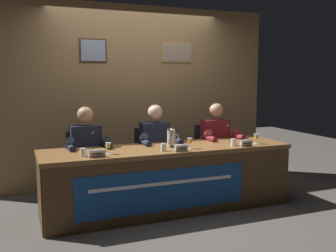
{
  "coord_description": "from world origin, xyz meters",
  "views": [
    {
      "loc": [
        -1.68,
        -4.18,
        1.57
      ],
      "look_at": [
        0.0,
        0.0,
        1.0
      ],
      "focal_mm": 41.22,
      "sensor_mm": 36.0,
      "label": 1
    }
  ],
  "objects_px": {
    "chair_left": "(85,168)",
    "juice_glass_right": "(256,137)",
    "juice_glass_left": "(108,146)",
    "nameplate_right": "(246,143)",
    "water_cup_center": "(163,148)",
    "chair_right": "(211,158)",
    "water_cup_left": "(83,153)",
    "panelist_left": "(87,149)",
    "microphone_center": "(171,141)",
    "nameplate_center": "(181,148)",
    "juice_glass_center": "(190,141)",
    "water_pitcher_central": "(171,137)",
    "panelist_center": "(157,145)",
    "conference_table": "(171,169)",
    "panelist_right": "(218,140)",
    "water_cup_right": "(233,143)",
    "chair_center": "(152,163)",
    "nameplate_left": "(97,153)",
    "microphone_right": "(232,137)",
    "microphone_left": "(95,146)"
  },
  "relations": [
    {
      "from": "panelist_left",
      "to": "chair_right",
      "type": "height_order",
      "value": "panelist_left"
    },
    {
      "from": "chair_left",
      "to": "chair_center",
      "type": "distance_m",
      "value": 0.89
    },
    {
      "from": "chair_left",
      "to": "nameplate_left",
      "type": "height_order",
      "value": "chair_left"
    },
    {
      "from": "juice_glass_left",
      "to": "nameplate_right",
      "type": "xyz_separation_m",
      "value": [
        1.64,
        -0.15,
        -0.05
      ]
    },
    {
      "from": "microphone_center",
      "to": "nameplate_center",
      "type": "bearing_deg",
      "value": -90.97
    },
    {
      "from": "nameplate_left",
      "to": "nameplate_center",
      "type": "height_order",
      "value": "same"
    },
    {
      "from": "chair_left",
      "to": "water_cup_left",
      "type": "xyz_separation_m",
      "value": [
        -0.14,
        -0.76,
        0.35
      ]
    },
    {
      "from": "chair_left",
      "to": "panelist_left",
      "type": "bearing_deg",
      "value": -90.0
    },
    {
      "from": "microphone_left",
      "to": "microphone_right",
      "type": "distance_m",
      "value": 1.74
    },
    {
      "from": "chair_left",
      "to": "water_pitcher_central",
      "type": "height_order",
      "value": "water_pitcher_central"
    },
    {
      "from": "water_cup_center",
      "to": "microphone_right",
      "type": "bearing_deg",
      "value": 12.51
    },
    {
      "from": "panelist_left",
      "to": "nameplate_left",
      "type": "distance_m",
      "value": 0.66
    },
    {
      "from": "chair_center",
      "to": "panelist_center",
      "type": "distance_m",
      "value": 0.34
    },
    {
      "from": "water_cup_right",
      "to": "panelist_right",
      "type": "bearing_deg",
      "value": 78.12
    },
    {
      "from": "nameplate_center",
      "to": "juice_glass_center",
      "type": "bearing_deg",
      "value": 35.67
    },
    {
      "from": "chair_center",
      "to": "panelist_center",
      "type": "relative_size",
      "value": 0.73
    },
    {
      "from": "juice_glass_left",
      "to": "water_pitcher_central",
      "type": "bearing_deg",
      "value": 17.01
    },
    {
      "from": "nameplate_center",
      "to": "panelist_right",
      "type": "relative_size",
      "value": 0.12
    },
    {
      "from": "chair_center",
      "to": "microphone_center",
      "type": "distance_m",
      "value": 0.7
    },
    {
      "from": "water_cup_center",
      "to": "chair_right",
      "type": "relative_size",
      "value": 0.09
    },
    {
      "from": "juice_glass_center",
      "to": "panelist_left",
      "type": "bearing_deg",
      "value": 151.73
    },
    {
      "from": "panelist_left",
      "to": "water_cup_center",
      "type": "height_order",
      "value": "panelist_left"
    },
    {
      "from": "nameplate_left",
      "to": "water_cup_center",
      "type": "xyz_separation_m",
      "value": [
        0.75,
        0.05,
        -0.0
      ]
    },
    {
      "from": "conference_table",
      "to": "water_pitcher_central",
      "type": "distance_m",
      "value": 0.41
    },
    {
      "from": "panelist_left",
      "to": "microphone_center",
      "type": "xyz_separation_m",
      "value": [
        0.93,
        -0.39,
        0.11
      ]
    },
    {
      "from": "chair_center",
      "to": "juice_glass_right",
      "type": "relative_size",
      "value": 7.31
    },
    {
      "from": "nameplate_left",
      "to": "juice_glass_center",
      "type": "height_order",
      "value": "juice_glass_center"
    },
    {
      "from": "nameplate_center",
      "to": "juice_glass_right",
      "type": "bearing_deg",
      "value": 5.88
    },
    {
      "from": "juice_glass_left",
      "to": "juice_glass_center",
      "type": "relative_size",
      "value": 1.0
    },
    {
      "from": "conference_table",
      "to": "water_pitcher_central",
      "type": "bearing_deg",
      "value": 66.71
    },
    {
      "from": "water_cup_center",
      "to": "chair_right",
      "type": "height_order",
      "value": "chair_right"
    },
    {
      "from": "microphone_right",
      "to": "nameplate_center",
      "type": "bearing_deg",
      "value": -159.94
    },
    {
      "from": "chair_left",
      "to": "chair_right",
      "type": "xyz_separation_m",
      "value": [
        1.78,
        0.0,
        0.0
      ]
    },
    {
      "from": "chair_left",
      "to": "panelist_right",
      "type": "height_order",
      "value": "panelist_right"
    },
    {
      "from": "juice_glass_center",
      "to": "panelist_right",
      "type": "distance_m",
      "value": 0.92
    },
    {
      "from": "nameplate_center",
      "to": "juice_glass_center",
      "type": "xyz_separation_m",
      "value": [
        0.16,
        0.11,
        0.05
      ]
    },
    {
      "from": "juice_glass_center",
      "to": "panelist_center",
      "type": "bearing_deg",
      "value": 108.17
    },
    {
      "from": "nameplate_right",
      "to": "panelist_center",
      "type": "bearing_deg",
      "value": 142.04
    },
    {
      "from": "chair_center",
      "to": "nameplate_right",
      "type": "relative_size",
      "value": 6.01
    },
    {
      "from": "conference_table",
      "to": "chair_right",
      "type": "distance_m",
      "value": 1.13
    },
    {
      "from": "chair_left",
      "to": "juice_glass_right",
      "type": "bearing_deg",
      "value": -21.56
    },
    {
      "from": "conference_table",
      "to": "nameplate_left",
      "type": "height_order",
      "value": "nameplate_left"
    },
    {
      "from": "panelist_left",
      "to": "chair_right",
      "type": "relative_size",
      "value": 1.36
    },
    {
      "from": "chair_left",
      "to": "nameplate_left",
      "type": "xyz_separation_m",
      "value": [
        -0.01,
        -0.86,
        0.35
      ]
    },
    {
      "from": "conference_table",
      "to": "chair_right",
      "type": "bearing_deg",
      "value": 37.7
    },
    {
      "from": "juice_glass_left",
      "to": "nameplate_right",
      "type": "height_order",
      "value": "juice_glass_left"
    },
    {
      "from": "microphone_left",
      "to": "water_cup_center",
      "type": "bearing_deg",
      "value": -16.3
    },
    {
      "from": "nameplate_left",
      "to": "water_pitcher_central",
      "type": "relative_size",
      "value": 0.83
    },
    {
      "from": "panelist_right",
      "to": "juice_glass_right",
      "type": "bearing_deg",
      "value": -70.47
    },
    {
      "from": "juice_glass_center",
      "to": "microphone_right",
      "type": "xyz_separation_m",
      "value": [
        0.67,
        0.19,
        -0.01
      ]
    }
  ]
}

